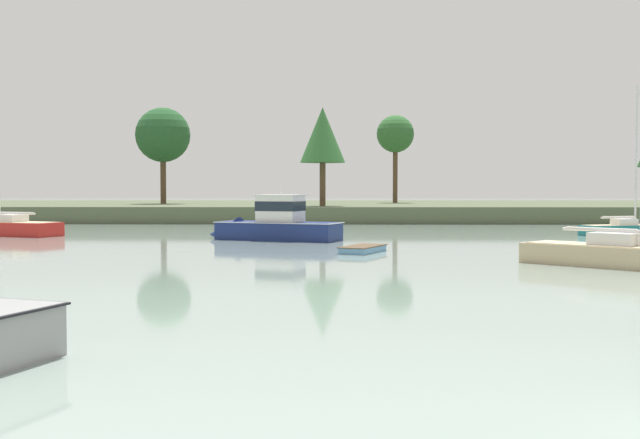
{
  "coord_description": "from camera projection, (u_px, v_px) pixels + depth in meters",
  "views": [
    {
      "loc": [
        -6.56,
        -10.92,
        3.76
      ],
      "look_at": [
        -7.65,
        42.22,
        1.63
      ],
      "focal_mm": 44.15,
      "sensor_mm": 36.0,
      "label": 1
    }
  ],
  "objects": [
    {
      "name": "dinghy_skyblue",
      "position": [
        363.0,
        250.0,
        45.88
      ],
      "size": [
        3.1,
        4.23,
        0.55
      ],
      "color": "#669ECC",
      "rests_on": "ground"
    },
    {
      "name": "sailboat_red",
      "position": [
        7.0,
        232.0,
        62.36
      ],
      "size": [
        9.67,
        6.19,
        13.87
      ],
      "color": "#B2231E",
      "rests_on": "ground"
    },
    {
      "name": "sailboat_sand",
      "position": [
        624.0,
        261.0,
        37.14
      ],
      "size": [
        8.82,
        8.53,
        15.9
      ],
      "color": "tan",
      "rests_on": "ground"
    },
    {
      "name": "cruiser_navy",
      "position": [
        268.0,
        230.0,
        57.1
      ],
      "size": [
        10.59,
        6.31,
        5.55
      ],
      "color": "navy",
      "rests_on": "ground"
    },
    {
      "name": "shore_tree_center_right",
      "position": [
        395.0,
        135.0,
        105.84
      ],
      "size": [
        5.04,
        5.04,
        11.8
      ],
      "color": "brown",
      "rests_on": "far_shore_bank"
    },
    {
      "name": "shore_tree_center_left",
      "position": [
        163.0,
        135.0,
        99.31
      ],
      "size": [
        6.9,
        6.9,
        12.15
      ],
      "color": "brown",
      "rests_on": "far_shore_bank"
    },
    {
      "name": "shore_tree_inland_b",
      "position": [
        323.0,
        136.0,
        86.07
      ],
      "size": [
        4.96,
        4.96,
        10.85
      ],
      "color": "brown",
      "rests_on": "far_shore_bank"
    },
    {
      "name": "far_shore_bank",
      "position": [
        386.0,
        210.0,
        104.03
      ],
      "size": [
        245.86,
        45.61,
        1.79
      ],
      "primitive_type": "cube",
      "color": "#4C563D",
      "rests_on": "ground"
    },
    {
      "name": "sailboat_teal",
      "position": [
        628.0,
        232.0,
        62.66
      ],
      "size": [
        8.15,
        4.16,
        12.52
      ],
      "color": "#196B70",
      "rests_on": "ground"
    }
  ]
}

